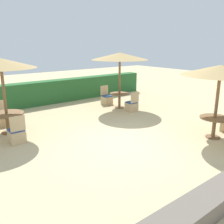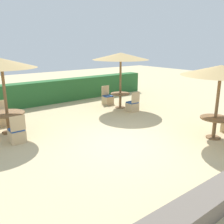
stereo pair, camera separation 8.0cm
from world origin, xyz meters
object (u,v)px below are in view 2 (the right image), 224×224
object	(u,v)px
patio_chair_back_right_north	(108,99)
round_table_front_right	(215,122)
parasol_back_left	(1,64)
round_table_back_left	(7,117)
patio_chair_back_right_south	(133,106)
parasol_front_right	(221,71)
parasol_back_right	(121,56)
patio_chair_back_left_north	(1,118)
round_table_back_right	(120,97)
patio_chair_back_left_south	(17,135)

from	to	relation	value
patio_chair_back_right_north	round_table_front_right	bearing A→B (deg)	89.38
parasol_back_left	patio_chair_back_right_north	bearing A→B (deg)	13.26
round_table_back_left	round_table_front_right	bearing A→B (deg)	-42.07
parasol_back_left	patio_chair_back_right_south	size ratio (longest dim) A/B	2.78
parasol_front_right	patio_chair_back_right_north	bearing A→B (deg)	89.38
patio_chair_back_right_north	parasol_back_right	bearing A→B (deg)	92.78
patio_chair_back_right_south	patio_chair_back_left_north	bearing A→B (deg)	162.86
patio_chair_back_left_north	parasol_back_left	bearing A→B (deg)	87.97
parasol_front_right	round_table_front_right	distance (m)	1.70
patio_chair_back_left_north	patio_chair_back_right_south	distance (m)	5.57
parasol_back_right	patio_chair_back_right_south	size ratio (longest dim) A/B	2.85
parasol_back_right	patio_chair_back_right_south	bearing A→B (deg)	-89.92
patio_chair_back_left_north	parasol_back_right	world-z (taller)	parasol_back_right
round_table_back_right	patio_chair_back_right_north	distance (m)	1.01
parasol_back_left	round_table_back_right	distance (m)	5.68
parasol_back_left	round_table_front_right	world-z (taller)	parasol_back_left
parasol_back_left	parasol_back_right	distance (m)	5.36
round_table_front_right	parasol_back_left	bearing A→B (deg)	137.93
patio_chair_back_left_north	round_table_front_right	distance (m)	7.78
patio_chair_back_left_north	parasol_front_right	distance (m)	8.02
patio_chair_back_right_south	parasol_front_right	size ratio (longest dim) A/B	0.38
round_table_back_left	patio_chair_back_right_north	distance (m)	5.46
round_table_back_right	patio_chair_back_right_north	size ratio (longest dim) A/B	1.01
patio_chair_back_left_north	patio_chair_back_right_south	size ratio (longest dim) A/B	1.00
patio_chair_back_left_south	round_table_back_right	bearing A→B (deg)	14.44
patio_chair_back_left_south	parasol_back_right	distance (m)	6.00
parasol_back_left	parasol_front_right	xyz separation A→B (m)	(5.25, -4.73, -0.18)
parasol_back_left	round_table_front_right	bearing A→B (deg)	-42.07
round_table_back_right	round_table_front_right	distance (m)	5.02
patio_chair_back_left_south	patio_chair_back_right_south	distance (m)	5.44
parasol_back_left	round_table_back_right	size ratio (longest dim) A/B	2.76
parasol_back_right	patio_chair_back_right_north	xyz separation A→B (m)	(-0.05, 0.97, -2.19)
patio_chair_back_right_north	parasol_front_right	xyz separation A→B (m)	(-0.06, -5.99, 1.97)
round_table_back_left	parasol_front_right	bearing A→B (deg)	-42.07
round_table_back_left	patio_chair_back_left_north	bearing A→B (deg)	87.97
round_table_front_right	parasol_front_right	bearing A→B (deg)	0.00
patio_chair_back_right_north	patio_chair_back_right_south	world-z (taller)	same
round_table_back_right	parasol_front_right	size ratio (longest dim) A/B	0.38
parasol_back_left	parasol_front_right	world-z (taller)	parasol_back_left
patio_chair_back_left_north	round_table_back_right	bearing A→B (deg)	171.91
parasol_back_left	patio_chair_back_right_north	distance (m)	5.86
round_table_back_left	round_table_front_right	size ratio (longest dim) A/B	1.21
patio_chair_back_right_south	round_table_back_left	bearing A→B (deg)	173.58
patio_chair_back_left_north	round_table_back_right	world-z (taller)	patio_chair_back_left_north
patio_chair_back_left_south	parasol_front_right	xyz separation A→B (m)	(5.30, -3.62, 1.97)
parasol_back_left	round_table_back_right	bearing A→B (deg)	3.01
patio_chair_back_right_north	round_table_front_right	distance (m)	5.99
round_table_back_left	patio_chair_back_left_south	size ratio (longest dim) A/B	1.26
patio_chair_back_left_south	round_table_front_right	size ratio (longest dim) A/B	0.96
round_table_back_right	patio_chair_back_right_south	xyz separation A→B (m)	(0.00, -0.88, -0.28)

